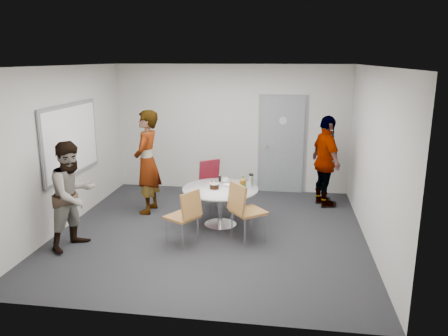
% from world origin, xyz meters
% --- Properties ---
extents(floor, '(5.00, 5.00, 0.00)m').
position_xyz_m(floor, '(0.00, 0.00, 0.00)').
color(floor, black).
rests_on(floor, ground).
extents(ceiling, '(5.00, 5.00, 0.00)m').
position_xyz_m(ceiling, '(0.00, 0.00, 2.70)').
color(ceiling, silver).
rests_on(ceiling, wall_back).
extents(wall_back, '(5.00, 0.00, 5.00)m').
position_xyz_m(wall_back, '(0.00, 2.50, 1.35)').
color(wall_back, beige).
rests_on(wall_back, floor).
extents(wall_left, '(0.00, 5.00, 5.00)m').
position_xyz_m(wall_left, '(-2.50, 0.00, 1.35)').
color(wall_left, beige).
rests_on(wall_left, floor).
extents(wall_right, '(0.00, 5.00, 5.00)m').
position_xyz_m(wall_right, '(2.50, 0.00, 1.35)').
color(wall_right, beige).
rests_on(wall_right, floor).
extents(wall_front, '(5.00, 0.00, 5.00)m').
position_xyz_m(wall_front, '(0.00, -2.50, 1.35)').
color(wall_front, beige).
rests_on(wall_front, floor).
extents(door, '(1.02, 0.17, 2.12)m').
position_xyz_m(door, '(1.10, 2.48, 1.03)').
color(door, slate).
rests_on(door, wall_back).
extents(whiteboard, '(0.04, 1.90, 1.25)m').
position_xyz_m(whiteboard, '(-2.46, 0.20, 1.45)').
color(whiteboard, gray).
rests_on(whiteboard, wall_left).
extents(table, '(1.29, 1.29, 1.00)m').
position_xyz_m(table, '(0.14, 0.31, 0.59)').
color(table, silver).
rests_on(table, floor).
extents(chair_near_left, '(0.60, 0.59, 0.89)m').
position_xyz_m(chair_near_left, '(-0.28, -0.60, 0.54)').
color(chair_near_left, brown).
rests_on(chair_near_left, floor).
extents(chair_near_right, '(0.67, 0.66, 0.97)m').
position_xyz_m(chair_near_right, '(0.57, -0.35, 0.59)').
color(chair_near_right, brown).
rests_on(chair_near_right, floor).
extents(chair_far, '(0.63, 0.64, 0.92)m').
position_xyz_m(chair_far, '(-0.20, 1.24, 0.56)').
color(chair_far, maroon).
rests_on(chair_far, floor).
extents(person_main, '(0.46, 0.70, 1.91)m').
position_xyz_m(person_main, '(-1.34, 0.82, 0.96)').
color(person_main, '#A5C6EA').
rests_on(person_main, floor).
extents(person_left, '(0.87, 0.97, 1.65)m').
position_xyz_m(person_left, '(-1.95, -0.85, 0.82)').
color(person_left, white).
rests_on(person_left, floor).
extents(person_right, '(0.77, 1.12, 1.77)m').
position_xyz_m(person_right, '(1.95, 1.65, 0.89)').
color(person_right, black).
rests_on(person_right, floor).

